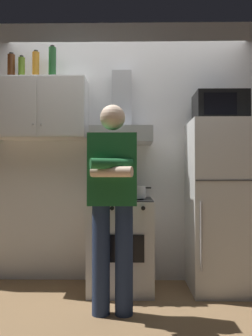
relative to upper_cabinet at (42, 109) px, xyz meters
name	(u,v)px	position (x,y,z in m)	size (l,w,h in m)	color
ground_plane	(126,299)	(0.85, -0.37, -1.75)	(7.00, 7.00, 0.00)	olive
back_wall_tiled	(127,151)	(0.85, 0.23, -0.40)	(4.80, 0.10, 2.70)	white
upper_cabinet	(42,109)	(0.00, 0.00, 0.00)	(0.90, 0.37, 0.60)	silver
stove_oven	(121,244)	(0.80, -0.13, -1.32)	(0.60, 0.62, 0.87)	white
range_hood	(122,124)	(0.80, 0.00, -0.15)	(0.60, 0.44, 0.75)	#B7BABF
refrigerator	(221,205)	(1.75, -0.12, -0.95)	(0.60, 0.62, 1.60)	silver
microwave	(220,107)	(1.75, -0.11, -0.01)	(0.48, 0.37, 0.28)	black
person_standing	(112,199)	(0.75, -0.73, -0.85)	(0.38, 0.33, 1.64)	navy
cooking_pot	(135,192)	(0.93, -0.24, -0.82)	(0.30, 0.20, 0.11)	#B7BABF
bottle_wine_green	(52,63)	(0.11, -0.01, 0.46)	(0.07, 0.07, 0.34)	#19471E
bottle_rum_dark	(11,67)	(-0.31, 0.00, 0.43)	(0.07, 0.07, 0.27)	#47230F
bottle_liquor_amber	(36,66)	(-0.07, 0.03, 0.45)	(0.07, 0.07, 0.31)	#B7721E
bottle_olive_oil	(22,68)	(-0.20, -0.03, 0.41)	(0.07, 0.07, 0.23)	#4C6B19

